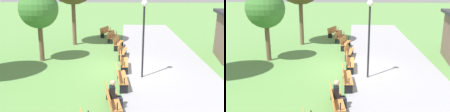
% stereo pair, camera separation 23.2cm
% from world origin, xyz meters
% --- Properties ---
extents(ground_plane, '(120.00, 120.00, 0.00)m').
position_xyz_m(ground_plane, '(0.00, 0.00, 0.00)').
color(ground_plane, '#5B8C47').
extents(path_paving, '(34.66, 5.30, 0.01)m').
position_xyz_m(path_paving, '(0.00, 2.52, 0.00)').
color(path_paving, '#939399').
rests_on(path_paving, ground).
extents(bench_0, '(2.03, 1.12, 0.89)m').
position_xyz_m(bench_0, '(-9.89, -1.81, 0.48)').
color(bench_0, '#B27538').
rests_on(bench_0, ground).
extents(bench_1, '(2.04, 0.97, 0.89)m').
position_xyz_m(bench_1, '(-7.49, -1.05, 0.48)').
color(bench_1, '#B27538').
rests_on(bench_1, ground).
extents(bench_2, '(2.04, 0.81, 0.89)m').
position_xyz_m(bench_2, '(-5.02, -0.51, 0.48)').
color(bench_2, '#B27538').
rests_on(bench_2, ground).
extents(bench_3, '(2.02, 0.64, 0.89)m').
position_xyz_m(bench_3, '(-2.52, -0.18, 0.48)').
color(bench_3, '#B27538').
rests_on(bench_3, ground).
extents(bench_4, '(1.98, 0.47, 0.89)m').
position_xyz_m(bench_4, '(-0.00, -0.07, 0.48)').
color(bench_4, '#B27538').
rests_on(bench_4, ground).
extents(bench_5, '(2.02, 0.64, 0.89)m').
position_xyz_m(bench_5, '(2.52, -0.18, 0.48)').
color(bench_5, '#B27538').
rests_on(bench_5, ground).
extents(bench_6, '(2.04, 0.81, 0.89)m').
position_xyz_m(bench_6, '(5.02, -0.51, 0.48)').
color(bench_6, '#B27538').
rests_on(bench_6, ground).
extents(person_seated, '(0.39, 0.56, 1.20)m').
position_xyz_m(person_seated, '(4.86, -0.39, 0.64)').
color(person_seated, black).
rests_on(person_seated, ground).
extents(tree_0, '(2.45, 2.45, 4.60)m').
position_xyz_m(tree_0, '(-1.50, -5.38, 3.35)').
color(tree_0, brown).
rests_on(tree_0, ground).
extents(lamp_post, '(0.32, 0.32, 4.07)m').
position_xyz_m(lamp_post, '(1.26, 0.96, 2.83)').
color(lamp_post, black).
rests_on(lamp_post, ground).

